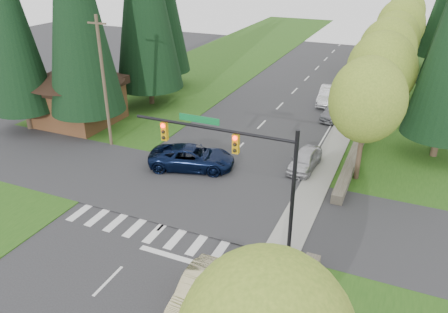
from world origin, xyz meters
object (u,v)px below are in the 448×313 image
Objects in this scene: parked_car_a at (305,160)px; parked_car_e at (357,65)px; sedan_champagne at (198,288)px; parked_car_c at (329,95)px; parked_car_b at (335,111)px; parked_car_d at (357,68)px; suv_navy at (192,157)px.

parked_car_e is at bearing 94.81° from parked_car_a.
parked_car_c reaches higher than sedan_champagne.
parked_car_e is (-0.67, 18.15, 0.11)m from parked_car_b.
sedan_champagne is 0.80× the size of parked_car_c.
parked_car_d is at bearing 82.20° from parked_car_c.
parked_car_c is 12.65m from parked_car_d.
sedan_champagne is 29.60m from parked_car_c.
sedan_champagne is 0.86× the size of parked_car_d.
parked_car_c is (-1.40, 15.11, 0.12)m from parked_car_a.
parked_car_d is 0.88× the size of parked_car_e.
parked_car_a is at bearing 83.00° from sedan_champagne.
parked_car_c reaches higher than parked_car_e.
parked_car_a is 0.83× the size of parked_car_c.
parked_car_a is at bearing -86.39° from parked_car_e.
sedan_champagne is 14.54m from parked_car_a.
suv_navy is 1.19× the size of parked_car_c.
suv_navy is at bearing -111.24° from parked_car_c.
parked_car_e is at bearing -28.07° from suv_navy.
suv_navy is 16.03m from parked_car_b.
sedan_champagne is 0.67× the size of suv_navy.
parked_car_a is at bearing -83.45° from suv_navy.
parked_car_b is 4.19m from parked_car_c.
sedan_champagne is 42.22m from parked_car_d.
parked_car_e is at bearing 83.96° from parked_car_c.
parked_car_d is at bearing 94.25° from parked_car_a.
parked_car_a is at bearing -85.82° from parked_car_d.
parked_car_e is (0.70, 14.19, -0.06)m from parked_car_c.
sedan_champagne is at bearing -87.65° from parked_car_d.
suv_navy is 7.97m from parked_car_a.
parked_car_d is 1.61m from parked_car_e.
parked_car_d reaches higher than parked_car_b.
parked_car_d is at bearing 94.49° from parked_car_b.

